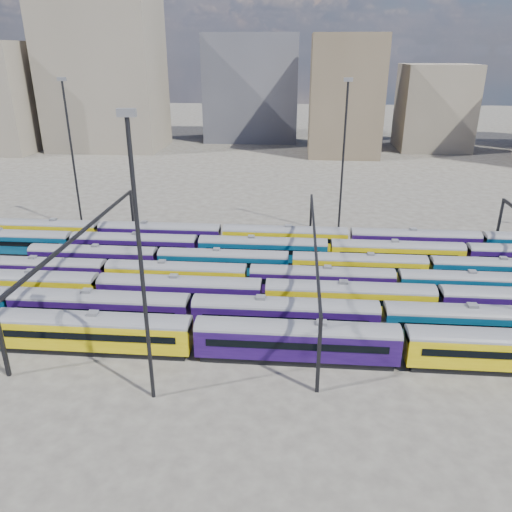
# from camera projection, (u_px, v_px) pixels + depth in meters

# --- Properties ---
(ground) EXTENTS (500.00, 500.00, 0.00)m
(ground) POSITION_uv_depth(u_px,v_px,m) (236.00, 292.00, 65.76)
(ground) COLOR #3F3B35
(ground) RESTS_ON ground
(rake_0) EXTENTS (125.90, 3.07, 5.17)m
(rake_0) POSITION_uv_depth(u_px,v_px,m) (403.00, 342.00, 49.50)
(rake_0) COLOR black
(rake_0) RESTS_ON ground
(rake_1) EXTENTS (125.33, 3.06, 5.15)m
(rake_1) POSITION_uv_depth(u_px,v_px,m) (191.00, 309.00, 55.81)
(rake_1) COLOR black
(rake_1) RESTS_ON ground
(rake_2) EXTENTS (121.74, 2.97, 5.00)m
(rake_2) POSITION_uv_depth(u_px,v_px,m) (263.00, 292.00, 59.85)
(rake_2) COLOR black
(rake_2) RESTS_ON ground
(rake_3) EXTENTS (132.01, 2.76, 4.63)m
(rake_3) POSITION_uv_depth(u_px,v_px,m) (322.00, 278.00, 63.99)
(rake_3) COLOR black
(rake_3) RESTS_ON ground
(rake_4) EXTENTS (92.90, 2.72, 4.57)m
(rake_4) POSITION_uv_depth(u_px,v_px,m) (359.00, 264.00, 68.20)
(rake_4) COLOR black
(rake_4) RESTS_ON ground
(rake_5) EXTENTS (116.22, 2.84, 4.76)m
(rake_5) POSITION_uv_depth(u_px,v_px,m) (329.00, 249.00, 73.06)
(rake_5) COLOR black
(rake_5) RESTS_ON ground
(rake_6) EXTENTS (119.11, 2.91, 4.89)m
(rake_6) POSITION_uv_depth(u_px,v_px,m) (222.00, 234.00, 78.91)
(rake_6) COLOR black
(rake_6) RESTS_ON ground
(gantry_1) EXTENTS (0.35, 40.35, 8.03)m
(gantry_1) POSITION_uv_depth(u_px,v_px,m) (82.00, 239.00, 64.70)
(gantry_1) COLOR black
(gantry_1) RESTS_ON ground
(gantry_2) EXTENTS (0.35, 40.35, 8.03)m
(gantry_2) POSITION_uv_depth(u_px,v_px,m) (315.00, 246.00, 62.41)
(gantry_2) COLOR black
(gantry_2) RESTS_ON ground
(mast_1) EXTENTS (1.40, 0.50, 25.60)m
(mast_1) POSITION_uv_depth(u_px,v_px,m) (72.00, 151.00, 82.98)
(mast_1) COLOR black
(mast_1) RESTS_ON ground
(mast_2) EXTENTS (1.40, 0.50, 25.60)m
(mast_2) POSITION_uv_depth(u_px,v_px,m) (140.00, 256.00, 40.55)
(mast_2) COLOR black
(mast_2) RESTS_ON ground
(mast_3) EXTENTS (1.40, 0.50, 25.60)m
(mast_3) POSITION_uv_depth(u_px,v_px,m) (343.00, 153.00, 81.39)
(mast_3) COLOR black
(mast_3) RESTS_ON ground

